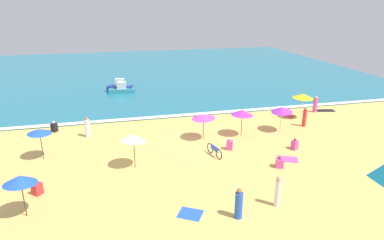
{
  "coord_description": "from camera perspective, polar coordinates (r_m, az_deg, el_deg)",
  "views": [
    {
      "loc": [
        -6.1,
        -21.98,
        9.88
      ],
      "look_at": [
        -0.13,
        2.86,
        0.8
      ],
      "focal_mm": 31.04,
      "sensor_mm": 36.0,
      "label": 1
    }
  ],
  "objects": [
    {
      "name": "beachgoer_12",
      "position": [
        20.19,
        -25.08,
        -10.55
      ],
      "size": [
        0.63,
        0.63,
        0.9
      ],
      "color": "red",
      "rests_on": "ground_plane"
    },
    {
      "name": "beachgoer_9",
      "position": [
        29.35,
        18.77,
        0.37
      ],
      "size": [
        0.4,
        0.4,
        1.61
      ],
      "color": "red",
      "rests_on": "ground_plane"
    },
    {
      "name": "beachgoer_5",
      "position": [
        16.55,
        8.04,
        -14.13
      ],
      "size": [
        0.47,
        0.47,
        1.62
      ],
      "color": "blue",
      "rests_on": "ground_plane"
    },
    {
      "name": "small_boat_1",
      "position": [
        39.02,
        -11.97,
        5.21
      ],
      "size": [
        3.05,
        1.48,
        1.22
      ],
      "color": "teal",
      "rests_on": "ocean_water"
    },
    {
      "name": "beach_towel_0",
      "position": [
        31.83,
        15.9,
        0.72
      ],
      "size": [
        1.53,
        1.73,
        0.01
      ],
      "color": "red",
      "rests_on": "ground_plane"
    },
    {
      "name": "wave_breaker_foam",
      "position": [
        30.54,
        -1.28,
        0.89
      ],
      "size": [
        57.0,
        0.7,
        0.01
      ],
      "primitive_type": "cube",
      "color": "white",
      "rests_on": "ocean_water"
    },
    {
      "name": "beachgoer_6",
      "position": [
        17.74,
        14.55,
        -11.79
      ],
      "size": [
        0.42,
        0.42,
        1.7
      ],
      "color": "white",
      "rests_on": "ground_plane"
    },
    {
      "name": "beach_umbrella_6",
      "position": [
        24.76,
        1.97,
        0.62
      ],
      "size": [
        1.85,
        1.84,
        2.06
      ],
      "color": "#4C3823",
      "rests_on": "ground_plane"
    },
    {
      "name": "beach_umbrella_5",
      "position": [
        27.27,
        15.19,
        1.74
      ],
      "size": [
        2.28,
        2.27,
        2.13
      ],
      "color": "silver",
      "rests_on": "ground_plane"
    },
    {
      "name": "beach_umbrella_1",
      "position": [
        17.8,
        -27.46,
        -9.09
      ],
      "size": [
        2.08,
        2.1,
        2.3
      ],
      "color": "#4C3823",
      "rests_on": "ground_plane"
    },
    {
      "name": "ground_plane",
      "position": [
        24.86,
        1.83,
        -3.86
      ],
      "size": [
        60.0,
        60.0,
        0.0
      ],
      "primitive_type": "plane",
      "color": "#EDBC60"
    },
    {
      "name": "beachgoer_3",
      "position": [
        26.84,
        -17.55,
        -1.28
      ],
      "size": [
        0.5,
        0.5,
        1.62
      ],
      "color": "white",
      "rests_on": "ground_plane"
    },
    {
      "name": "parked_bicycle",
      "position": [
        22.69,
        3.86,
        -5.23
      ],
      "size": [
        0.55,
        1.77,
        0.76
      ],
      "color": "black",
      "rests_on": "ground_plane"
    },
    {
      "name": "ocean_water",
      "position": [
        51.3,
        -6.51,
        8.4
      ],
      "size": [
        60.0,
        44.0,
        0.1
      ],
      "primitive_type": "cube",
      "color": "teal",
      "rests_on": "ground_plane"
    },
    {
      "name": "beach_umbrella_4",
      "position": [
        20.73,
        -10.04,
        -3.0
      ],
      "size": [
        2.28,
        2.28,
        2.34
      ],
      "color": "#4C3823",
      "rests_on": "ground_plane"
    },
    {
      "name": "beachgoer_0",
      "position": [
        23.73,
        6.48,
        -4.22
      ],
      "size": [
        0.58,
        0.58,
        0.86
      ],
      "color": "#D84CA5",
      "rests_on": "ground_plane"
    },
    {
      "name": "beachgoer_2",
      "position": [
        21.86,
        14.82,
        -7.09
      ],
      "size": [
        0.62,
        0.62,
        0.78
      ],
      "color": "#D84CA5",
      "rests_on": "ground_plane"
    },
    {
      "name": "beach_umbrella_2",
      "position": [
        23.77,
        -24.75,
        -1.8
      ],
      "size": [
        1.76,
        1.74,
        2.16
      ],
      "color": "#4C3823",
      "rests_on": "ground_plane"
    },
    {
      "name": "beach_towel_2",
      "position": [
        23.18,
        16.08,
        -6.48
      ],
      "size": [
        1.62,
        1.44,
        0.01
      ],
      "color": "#D84CA5",
      "rests_on": "ground_plane"
    },
    {
      "name": "beach_towel_1",
      "position": [
        34.57,
        21.91,
        1.52
      ],
      "size": [
        1.91,
        1.18,
        0.01
      ],
      "color": "black",
      "rests_on": "ground_plane"
    },
    {
      "name": "beach_umbrella_0",
      "position": [
        25.74,
        8.62,
        1.3
      ],
      "size": [
        1.76,
        1.75,
        2.16
      ],
      "color": "#4C3823",
      "rests_on": "ground_plane"
    },
    {
      "name": "beachgoer_11",
      "position": [
        24.7,
        17.23,
        -4.05
      ],
      "size": [
        0.51,
        0.51,
        0.83
      ],
      "color": "#D84CA5",
      "rests_on": "ground_plane"
    },
    {
      "name": "beach_umbrella_3",
      "position": [
        30.92,
        18.55,
        3.94
      ],
      "size": [
        2.37,
        2.38,
        2.32
      ],
      "color": "silver",
      "rests_on": "ground_plane"
    },
    {
      "name": "small_boat_0",
      "position": [
        39.65,
        -12.27,
        5.55
      ],
      "size": [
        3.09,
        1.81,
        1.48
      ],
      "color": "navy",
      "rests_on": "ocean_water"
    },
    {
      "name": "beachgoer_10",
      "position": [
        28.98,
        -22.6,
        -1.12
      ],
      "size": [
        0.55,
        0.55,
        0.91
      ],
      "color": "black",
      "rests_on": "ground_plane"
    },
    {
      "name": "beach_towel_3",
      "position": [
        17.05,
        -0.29,
        -15.83
      ],
      "size": [
        1.49,
        1.42,
        0.01
      ],
      "color": "blue",
      "rests_on": "ground_plane"
    },
    {
      "name": "beachgoer_4",
      "position": [
        33.58,
        20.42,
        2.47
      ],
      "size": [
        0.52,
        0.52,
        1.56
      ],
      "color": "#D84CA5",
      "rests_on": "ground_plane"
    }
  ]
}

